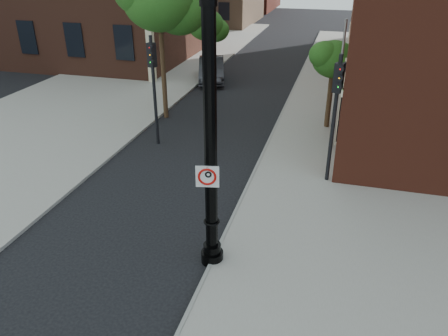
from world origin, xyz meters
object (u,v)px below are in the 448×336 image
(no_parking_sign, at_px, (207,176))
(traffic_signal_right, at_px, (336,100))
(traffic_signal_left, at_px, (153,73))
(lamppost, at_px, (211,151))
(parked_car, at_px, (211,69))

(no_parking_sign, xyz_separation_m, traffic_signal_right, (2.82, 5.77, 0.44))
(traffic_signal_left, bearing_deg, lamppost, -37.99)
(parked_car, relative_size, traffic_signal_right, 0.96)
(lamppost, bearing_deg, traffic_signal_left, 123.15)
(no_parking_sign, height_order, parked_car, no_parking_sign)
(lamppost, height_order, traffic_signal_left, lamppost)
(parked_car, height_order, traffic_signal_right, traffic_signal_right)
(lamppost, bearing_deg, traffic_signal_right, 63.51)
(lamppost, distance_m, traffic_signal_right, 6.24)
(traffic_signal_left, distance_m, traffic_signal_right, 7.74)
(traffic_signal_left, bearing_deg, parked_car, 112.84)
(no_parking_sign, xyz_separation_m, parked_car, (-5.48, 18.21, -2.02))
(traffic_signal_left, bearing_deg, traffic_signal_right, 6.11)
(lamppost, height_order, no_parking_sign, lamppost)
(lamppost, xyz_separation_m, no_parking_sign, (-0.04, -0.18, -0.61))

